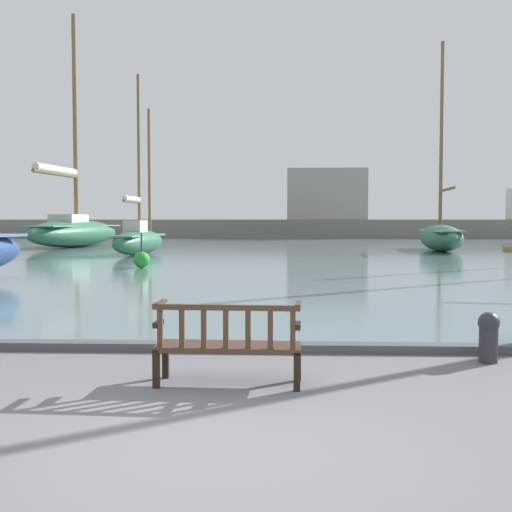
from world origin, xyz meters
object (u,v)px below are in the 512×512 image
at_px(sailboat_mid_starboard, 139,239).
at_px(mooring_bollard, 489,334).
at_px(sailboat_nearest_starboard, 441,236).
at_px(channel_buoy, 142,259).
at_px(park_bench, 228,343).
at_px(sailboat_distant_harbor, 74,229).

height_order(sailboat_mid_starboard, mooring_bollard, sailboat_mid_starboard).
xyz_separation_m(sailboat_nearest_starboard, mooring_bollard, (-6.57, -29.46, -0.60)).
height_order(sailboat_mid_starboard, channel_buoy, sailboat_mid_starboard).
distance_m(park_bench, sailboat_distant_harbor, 38.16).
distance_m(sailboat_distant_harbor, mooring_bollard, 38.27).
bearing_deg(channel_buoy, sailboat_distant_harbor, 114.73).
xyz_separation_m(park_bench, channel_buoy, (-4.64, 16.60, -0.08)).
distance_m(park_bench, channel_buoy, 17.23).
bearing_deg(park_bench, sailboat_nearest_starboard, 72.29).
bearing_deg(sailboat_mid_starboard, mooring_bollard, -67.68).
height_order(park_bench, channel_buoy, channel_buoy).
bearing_deg(sailboat_mid_starboard, sailboat_nearest_starboard, 16.50).
relative_size(park_bench, channel_buoy, 1.24).
bearing_deg(sailboat_distant_harbor, park_bench, -69.38).
xyz_separation_m(sailboat_distant_harbor, channel_buoy, (8.80, -19.11, -0.88)).
xyz_separation_m(park_bench, sailboat_distant_harbor, (-13.44, 35.70, 0.81)).
distance_m(sailboat_distant_harbor, sailboat_nearest_starboard, 23.78).
distance_m(park_bench, sailboat_mid_starboard, 26.70).
relative_size(sailboat_nearest_starboard, mooring_bollard, 18.54).
bearing_deg(sailboat_nearest_starboard, sailboat_mid_starboard, -163.50).
relative_size(sailboat_distant_harbor, mooring_bollard, 23.85).
bearing_deg(park_bench, mooring_bollard, 21.45).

